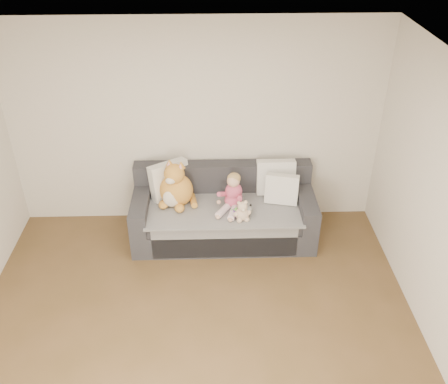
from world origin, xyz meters
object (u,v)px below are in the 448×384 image
plush_cat (176,188)px  toddler (233,194)px  sofa (224,214)px  sippy_cup (236,212)px  teddy_bear (242,212)px

plush_cat → toddler: bearing=13.6°
sofa → toddler: size_ratio=4.81×
sofa → toddler: (0.10, -0.10, 0.35)m
sofa → sippy_cup: sofa is taller
plush_cat → teddy_bear: size_ratio=2.35×
toddler → teddy_bear: size_ratio=1.75×
sippy_cup → toddler: bearing=100.0°
plush_cat → sofa: bearing=21.9°
toddler → sippy_cup: bearing=-57.7°
toddler → sofa: bearing=159.0°
toddler → plush_cat: 0.68m
sofa → teddy_bear: size_ratio=8.41×
plush_cat → teddy_bear: bearing=-3.1°
teddy_bear → sippy_cup: bearing=121.8°
plush_cat → sippy_cup: size_ratio=4.88×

